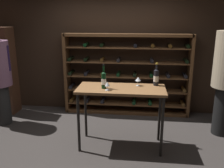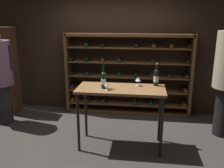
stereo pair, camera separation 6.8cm
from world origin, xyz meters
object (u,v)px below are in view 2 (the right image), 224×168
tasting_table (121,95)px  wine_bottle_black_capsule (104,80)px  wine_rack (127,75)px  wine_glass_stemmed_center (107,84)px  wine_bottle_amber_reserve (156,77)px  person_guest_khaki (0,74)px  wine_glass_stemmed_right (138,79)px  display_cabinet (6,71)px

tasting_table → wine_bottle_black_capsule: bearing=-168.7°
wine_bottle_black_capsule → wine_rack: bearing=80.1°
wine_rack → wine_bottle_black_capsule: wine_rack is taller
wine_bottle_black_capsule → wine_glass_stemmed_center: 0.12m
tasting_table → wine_bottle_black_capsule: size_ratio=3.63×
wine_glass_stemmed_center → tasting_table: bearing=36.8°
tasting_table → wine_bottle_amber_reserve: (0.54, 0.21, 0.25)m
wine_glass_stemmed_center → wine_bottle_amber_reserve: bearing=25.7°
wine_bottle_amber_reserve → wine_bottle_black_capsule: bearing=-162.0°
wine_rack → wine_bottle_amber_reserve: 1.39m
wine_bottle_amber_reserve → person_guest_khaki: bearing=172.1°
tasting_table → wine_glass_stemmed_right: (0.26, 0.15, 0.22)m
wine_rack → wine_glass_stemmed_center: (-0.20, -1.60, 0.23)m
wine_rack → wine_glass_stemmed_right: wine_rack is taller
wine_rack → wine_glass_stemmed_center: bearing=-97.0°
wine_bottle_amber_reserve → wine_glass_stemmed_center: bearing=-154.3°
tasting_table → wine_bottle_amber_reserve: 0.63m
person_guest_khaki → wine_glass_stemmed_center: 2.33m
person_guest_khaki → wine_bottle_black_capsule: person_guest_khaki is taller
tasting_table → display_cabinet: display_cabinet is taller
wine_bottle_black_capsule → wine_glass_stemmed_right: wine_bottle_black_capsule is taller
display_cabinet → wine_glass_stemmed_right: bearing=-20.2°
tasting_table → wine_glass_stemmed_right: bearing=30.7°
tasting_table → person_guest_khaki: size_ratio=0.75×
wine_glass_stemmed_right → display_cabinet: bearing=159.8°
wine_rack → wine_glass_stemmed_center: size_ratio=20.10×
wine_bottle_black_capsule → wine_glass_stemmed_right: 0.56m
tasting_table → wine_bottle_amber_reserve: size_ratio=3.73×
person_guest_khaki → wine_glass_stemmed_right: size_ratio=12.84×
wine_rack → person_guest_khaki: size_ratio=1.47×
person_guest_khaki → wine_glass_stemmed_center: bearing=74.3°
wine_glass_stemmed_right → wine_glass_stemmed_center: (-0.46, -0.30, -0.01)m
wine_rack → wine_bottle_black_capsule: 1.55m
wine_bottle_black_capsule → wine_glass_stemmed_right: bearing=21.5°
person_guest_khaki → display_cabinet: 0.65m
display_cabinet → wine_bottle_black_capsule: bearing=-28.2°
display_cabinet → tasting_table: bearing=-24.8°
person_guest_khaki → display_cabinet: (-0.23, 0.60, -0.07)m
wine_rack → wine_glass_stemmed_right: (0.26, -1.30, 0.24)m
display_cabinet → wine_rack: bearing=5.2°
wine_glass_stemmed_center → wine_rack: bearing=83.0°
wine_rack → person_guest_khaki: 2.55m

